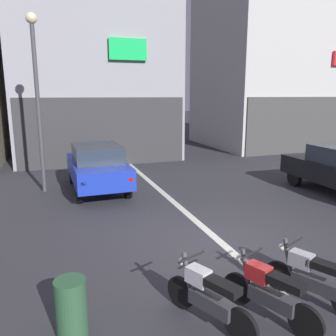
# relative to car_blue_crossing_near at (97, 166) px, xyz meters

# --- Properties ---
(ground_plane) EXTENTS (120.00, 120.00, 0.00)m
(ground_plane) POSITION_rel_car_blue_crossing_near_xyz_m (2.07, -5.40, -0.89)
(ground_plane) COLOR #333338
(lane_centre_line) EXTENTS (0.20, 18.00, 0.01)m
(lane_centre_line) POSITION_rel_car_blue_crossing_near_xyz_m (2.07, 0.60, -0.88)
(lane_centre_line) COLOR silver
(lane_centre_line) RESTS_ON ground
(building_far_right) EXTENTS (8.91, 7.73, 12.01)m
(building_far_right) POSITION_rel_car_blue_crossing_near_xyz_m (12.78, 7.97, 5.10)
(building_far_right) COLOR silver
(building_far_right) RESTS_ON ground
(car_blue_crossing_near) EXTENTS (1.84, 4.13, 1.64)m
(car_blue_crossing_near) POSITION_rel_car_blue_crossing_near_xyz_m (0.00, 0.00, 0.00)
(car_blue_crossing_near) COLOR black
(car_blue_crossing_near) RESTS_ON ground
(street_lamp) EXTENTS (0.36, 0.36, 5.88)m
(street_lamp) POSITION_rel_car_blue_crossing_near_xyz_m (-1.80, 0.48, 2.76)
(street_lamp) COLOR #47474C
(street_lamp) RESTS_ON ground
(motorcycle_white_row_leftmost) EXTENTS (0.78, 1.55, 0.98)m
(motorcycle_white_row_leftmost) POSITION_rel_car_blue_crossing_near_xyz_m (0.55, -7.84, -0.43)
(motorcycle_white_row_leftmost) COLOR black
(motorcycle_white_row_leftmost) RESTS_ON ground
(motorcycle_red_row_left_mid) EXTENTS (0.76, 1.56, 0.98)m
(motorcycle_red_row_left_mid) POSITION_rel_car_blue_crossing_near_xyz_m (1.45, -8.04, -0.43)
(motorcycle_red_row_left_mid) COLOR black
(motorcycle_red_row_left_mid) RESTS_ON ground
(motorcycle_silver_row_centre) EXTENTS (0.80, 1.54, 0.98)m
(motorcycle_silver_row_centre) POSITION_rel_car_blue_crossing_near_xyz_m (2.35, -7.91, -0.43)
(motorcycle_silver_row_centre) COLOR black
(motorcycle_silver_row_centre) RESTS_ON ground
(trash_bin) EXTENTS (0.44, 0.44, 0.85)m
(trash_bin) POSITION_rel_car_blue_crossing_near_xyz_m (-1.36, -7.45, -0.46)
(trash_bin) COLOR #2D5938
(trash_bin) RESTS_ON ground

